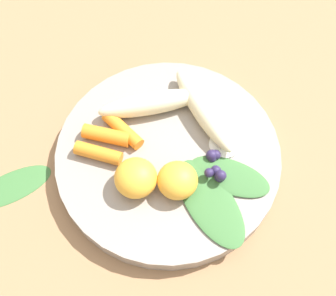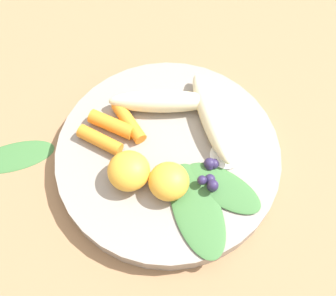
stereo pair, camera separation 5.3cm
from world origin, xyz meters
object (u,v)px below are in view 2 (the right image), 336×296
Objects in this scene: banana_peeled_left at (162,101)px; orange_segment_near at (169,181)px; kale_leaf_stray at (14,156)px; bowl at (168,156)px; banana_peeled_right at (212,117)px.

orange_segment_near is at bearing 94.68° from banana_peeled_left.
kale_leaf_stray is (-0.13, -0.16, -0.04)m from orange_segment_near.
bowl is at bearing 157.43° from orange_segment_near.
bowl is 0.20m from kale_leaf_stray.
bowl is 2.67× the size of kale_leaf_stray.
banana_peeled_right is at bearing 103.62° from bowl.
banana_peeled_right is at bearing 125.20° from orange_segment_near.
banana_peeled_right reaches higher than kale_leaf_stray.
kale_leaf_stray is at bearing -128.52° from orange_segment_near.
banana_peeled_right is (-0.02, 0.07, 0.03)m from bowl.
kale_leaf_stray is (-0.09, -0.18, -0.01)m from bowl.
orange_segment_near reaches higher than bowl.
banana_peeled_left is at bearing 160.84° from orange_segment_near.
orange_segment_near reaches higher than banana_peeled_left.
bowl is 0.06m from orange_segment_near.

